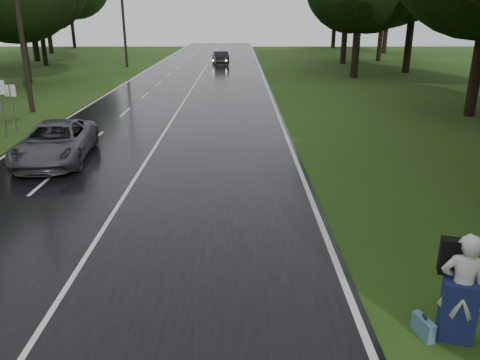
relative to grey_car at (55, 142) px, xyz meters
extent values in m
plane|color=#2A4915|center=(3.46, -10.56, -0.77)|extent=(160.00, 160.00, 0.00)
cube|color=black|center=(3.46, 9.44, -0.75)|extent=(12.00, 140.00, 0.04)
cube|color=silver|center=(3.46, 9.44, -0.73)|extent=(0.12, 140.00, 0.01)
imported|color=#47484B|center=(0.00, 0.00, 0.00)|extent=(2.97, 5.49, 1.46)
imported|color=black|center=(4.95, 37.31, -0.01)|extent=(2.16, 4.56, 1.44)
imported|color=silver|center=(10.82, -10.56, 0.24)|extent=(0.84, 0.67, 2.03)
cube|color=navy|center=(10.82, -10.56, -0.20)|extent=(0.65, 0.52, 1.13)
cube|color=black|center=(10.73, -10.27, 0.69)|extent=(0.51, 0.36, 0.65)
cube|color=teal|center=(10.29, -10.50, -0.59)|extent=(0.28, 0.53, 0.36)
camera|label=1|loc=(7.04, -17.39, 4.61)|focal=34.98mm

